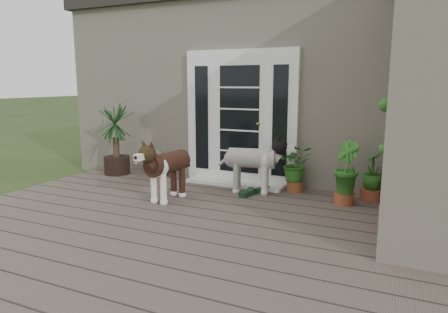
% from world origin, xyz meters
% --- Properties ---
extents(deck, '(6.20, 4.60, 0.12)m').
position_xyz_m(deck, '(0.00, 0.40, 0.06)').
color(deck, '#6B5B4C').
rests_on(deck, ground).
extents(house_main, '(7.40, 4.00, 3.10)m').
position_xyz_m(house_main, '(0.00, 4.65, 1.55)').
color(house_main, '#665E54').
rests_on(house_main, ground).
extents(roof_main, '(7.60, 4.20, 0.20)m').
position_xyz_m(roof_main, '(0.00, 4.65, 3.20)').
color(roof_main, '#2D2826').
rests_on(roof_main, house_main).
extents(door_unit, '(1.90, 0.14, 2.15)m').
position_xyz_m(door_unit, '(-0.20, 2.60, 1.19)').
color(door_unit, white).
rests_on(door_unit, deck).
extents(door_step, '(1.60, 0.40, 0.05)m').
position_xyz_m(door_step, '(-0.20, 2.40, 0.14)').
color(door_step, white).
rests_on(door_step, deck).
extents(brindle_dog, '(0.50, 0.96, 0.77)m').
position_xyz_m(brindle_dog, '(-0.72, 1.22, 0.51)').
color(brindle_dog, '#3E2016').
rests_on(brindle_dog, deck).
extents(white_dog, '(0.99, 0.58, 0.77)m').
position_xyz_m(white_dog, '(0.21, 2.05, 0.51)').
color(white_dog, silver).
rests_on(white_dog, deck).
extents(spider_plant, '(0.62, 0.62, 0.57)m').
position_xyz_m(spider_plant, '(-1.68, 2.40, 0.40)').
color(spider_plant, '#A2BA72').
rests_on(spider_plant, deck).
extents(yucca, '(0.89, 0.89, 1.26)m').
position_xyz_m(yucca, '(-2.46, 2.24, 0.75)').
color(yucca, '#113415').
rests_on(yucca, deck).
extents(herb_a, '(0.65, 0.65, 0.64)m').
position_xyz_m(herb_a, '(0.79, 2.40, 0.44)').
color(herb_a, '#195A1A').
rests_on(herb_a, deck).
extents(herb_b, '(0.57, 0.57, 0.64)m').
position_xyz_m(herb_b, '(1.56, 2.05, 0.44)').
color(herb_b, '#1F5518').
rests_on(herb_b, deck).
extents(herb_c, '(0.40, 0.40, 0.53)m').
position_xyz_m(herb_c, '(1.88, 2.40, 0.39)').
color(herb_c, '#225A19').
rests_on(herb_c, deck).
extents(sapling, '(0.54, 0.54, 1.63)m').
position_xyz_m(sapling, '(2.20, 1.38, 0.93)').
color(sapling, '#245618').
rests_on(sapling, deck).
extents(clog_left, '(0.22, 0.35, 0.10)m').
position_xyz_m(clog_left, '(0.22, 1.86, 0.17)').
color(clog_left, black).
rests_on(clog_left, deck).
extents(clog_right, '(0.22, 0.31, 0.09)m').
position_xyz_m(clog_right, '(0.34, 2.17, 0.16)').
color(clog_right, '#153618').
rests_on(clog_right, deck).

